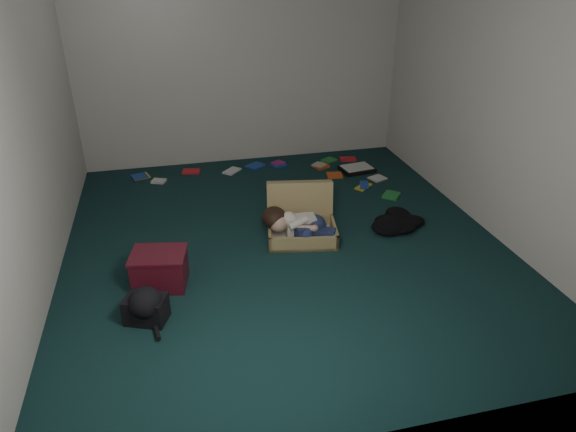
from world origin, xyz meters
name	(u,v)px	position (x,y,z in m)	size (l,w,h in m)	color
floor	(284,242)	(0.00, 0.00, 0.00)	(4.50, 4.50, 0.00)	#0F2A2B
wall_back	(242,58)	(0.00, 2.25, 1.30)	(4.50, 4.50, 0.00)	silver
wall_front	(396,236)	(0.00, -2.25, 1.30)	(4.50, 4.50, 0.00)	silver
wall_left	(25,124)	(-2.00, 0.00, 1.30)	(4.50, 4.50, 0.00)	silver
wall_right	(497,93)	(2.00, 0.00, 1.30)	(4.50, 4.50, 0.00)	silver
suitcase	(301,220)	(0.20, 0.13, 0.14)	(0.75, 0.73, 0.47)	tan
person	(298,225)	(0.12, -0.03, 0.18)	(0.68, 0.42, 0.29)	silver
maroon_bin	(160,269)	(-1.15, -0.45, 0.15)	(0.49, 0.42, 0.30)	#4B0F1B
backpack	(146,308)	(-1.26, -0.89, 0.11)	(0.37, 0.30, 0.22)	black
clothing_pile	(397,220)	(1.17, 0.04, 0.07)	(0.44, 0.36, 0.14)	black
paper_tray	(357,169)	(1.29, 1.51, 0.03)	(0.43, 0.35, 0.06)	black
book_scatter	(290,172)	(0.46, 1.63, 0.01)	(2.97, 1.48, 0.02)	yellow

